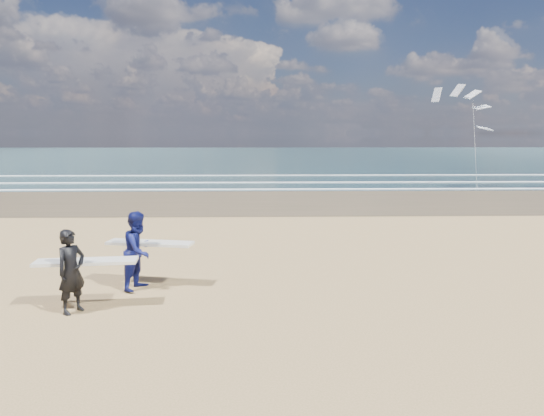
{
  "coord_description": "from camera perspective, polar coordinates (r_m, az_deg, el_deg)",
  "views": [
    {
      "loc": [
        3.38,
        -10.15,
        3.85
      ],
      "look_at": [
        3.76,
        6.0,
        1.35
      ],
      "focal_mm": 32.0,
      "sensor_mm": 36.0,
      "label": 1
    }
  ],
  "objects": [
    {
      "name": "wet_sand_strip",
      "position": [
        32.91,
        28.98,
        0.98
      ],
      "size": [
        220.0,
        12.0,
        0.01
      ],
      "primitive_type": "cube",
      "color": "brown",
      "rests_on": "ground"
    },
    {
      "name": "surfer_near",
      "position": [
        11.36,
        -22.33,
        -6.77
      ],
      "size": [
        2.24,
        1.11,
        1.83
      ],
      "color": "black",
      "rests_on": "ground"
    },
    {
      "name": "ocean",
      "position": [
        83.9,
        10.11,
        6.03
      ],
      "size": [
        220.0,
        100.0,
        0.02
      ],
      "primitive_type": "cube",
      "color": "#1A353A",
      "rests_on": "ground"
    },
    {
      "name": "kite_1",
      "position": [
        39.58,
        22.68,
        8.8
      ],
      "size": [
        5.5,
        4.7,
        7.88
      ],
      "color": "slate",
      "rests_on": "ground"
    },
    {
      "name": "foam_breakers",
      "position": [
        41.88,
        22.05,
        2.94
      ],
      "size": [
        220.0,
        11.7,
        0.05
      ],
      "color": "white",
      "rests_on": "ground"
    },
    {
      "name": "surfer_far",
      "position": [
        12.49,
        -15.33,
        -4.79
      ],
      "size": [
        2.26,
        1.38,
        1.96
      ],
      "color": "#0E1351",
      "rests_on": "ground"
    }
  ]
}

